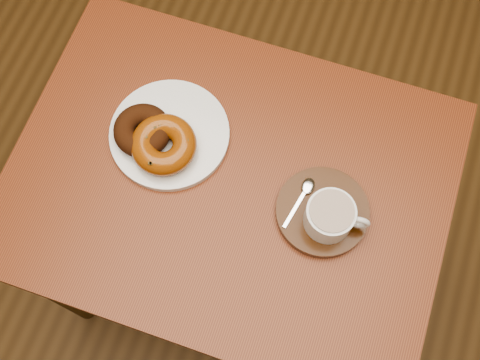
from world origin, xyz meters
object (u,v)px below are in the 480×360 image
(cafe_table, at_px, (230,201))
(coffee_cup, at_px, (331,216))
(saucer, at_px, (322,212))
(donut_plate, at_px, (170,134))

(cafe_table, bearing_deg, coffee_cup, -6.50)
(saucer, bearing_deg, donut_plate, 170.62)
(cafe_table, height_order, coffee_cup, coffee_cup)
(donut_plate, bearing_deg, coffee_cup, -11.68)
(cafe_table, xyz_separation_m, saucer, (0.16, -0.00, 0.12))
(cafe_table, height_order, saucer, saucer)
(donut_plate, bearing_deg, saucer, -9.38)
(cafe_table, relative_size, donut_plate, 3.61)
(cafe_table, xyz_separation_m, donut_plate, (-0.12, 0.04, 0.12))
(saucer, bearing_deg, coffee_cup, -48.14)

